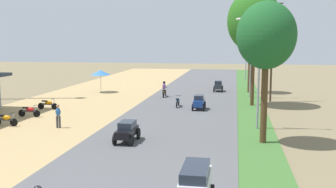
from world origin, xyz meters
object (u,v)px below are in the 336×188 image
object	(u,v)px
median_tree_second	(254,21)
pedestrian_on_shoulder	(58,115)
car_van_white	(196,186)
motorbike_ahead_third	(164,89)
parked_motorbike_third	(29,111)
car_hatchback_blue	(199,102)
parked_motorbike_second	(6,119)
median_tree_third	(251,33)
motorbike_ahead_second	(178,101)
streetlamp_near	(259,64)
utility_pole_near	(272,49)
median_tree_nearest	(266,36)
car_hatchback_charcoal	(218,86)
parked_motorbike_fourth	(48,104)
streetlamp_mid	(251,56)
streetlamp_far	(246,50)
vendor_umbrella	(101,73)
car_sedan_black	(127,130)

from	to	relation	value
median_tree_second	pedestrian_on_shoulder	bearing A→B (deg)	-138.48
car_van_white	motorbike_ahead_third	bearing A→B (deg)	102.36
parked_motorbike_third	car_hatchback_blue	xyz separation A→B (m)	(12.60, 5.43, 0.19)
parked_motorbike_second	median_tree_third	size ratio (longest dim) A/B	0.22
median_tree_second	motorbike_ahead_second	xyz separation A→B (m)	(-6.53, -1.99, -7.02)
pedestrian_on_shoulder	streetlamp_near	distance (m)	13.85
utility_pole_near	pedestrian_on_shoulder	bearing A→B (deg)	-136.11
pedestrian_on_shoulder	median_tree_nearest	distance (m)	14.46
median_tree_nearest	utility_pole_near	size ratio (longest dim) A/B	0.82
parked_motorbike_third	pedestrian_on_shoulder	bearing A→B (deg)	-39.84
utility_pole_near	car_hatchback_charcoal	bearing A→B (deg)	129.41
median_tree_nearest	median_tree_third	distance (m)	22.46
parked_motorbike_second	car_hatchback_blue	world-z (taller)	car_hatchback_blue
streetlamp_near	car_hatchback_blue	xyz separation A→B (m)	(-4.53, 6.56, -3.64)
median_tree_nearest	car_hatchback_charcoal	size ratio (longest dim) A/B	4.03
parked_motorbike_fourth	median_tree_nearest	size ratio (longest dim) A/B	0.22
streetlamp_mid	utility_pole_near	world-z (taller)	utility_pole_near
parked_motorbike_second	motorbike_ahead_third	size ratio (longest dim) A/B	1.00
streetlamp_near	motorbike_ahead_third	world-z (taller)	streetlamp_near
parked_motorbike_second	streetlamp_far	distance (m)	40.08
parked_motorbike_third	streetlamp_far	bearing A→B (deg)	62.37
streetlamp_near	motorbike_ahead_second	size ratio (longest dim) A/B	4.16
streetlamp_near	median_tree_third	bearing A→B (deg)	89.86
parked_motorbike_fourth	streetlamp_near	world-z (taller)	streetlamp_near
motorbike_ahead_third	vendor_umbrella	bearing A→B (deg)	161.84
streetlamp_near	car_hatchback_blue	world-z (taller)	streetlamp_near
streetlamp_far	streetlamp_mid	bearing A→B (deg)	-90.00
median_tree_third	streetlamp_far	distance (m)	15.27
car_van_white	car_sedan_black	bearing A→B (deg)	118.82
median_tree_third	car_hatchback_blue	bearing A→B (deg)	-110.59
pedestrian_on_shoulder	motorbike_ahead_second	xyz separation A→B (m)	(6.75, 9.76, -0.39)
vendor_umbrella	car_van_white	world-z (taller)	vendor_umbrella
motorbike_ahead_third	car_van_white	bearing A→B (deg)	-77.64
pedestrian_on_shoulder	car_hatchback_blue	bearing A→B (deg)	44.81
median_tree_second	car_sedan_black	size ratio (longest dim) A/B	4.55
parked_motorbike_second	motorbike_ahead_third	xyz separation A→B (m)	(8.32, 15.62, 0.30)
parked_motorbike_fourth	car_hatchback_blue	distance (m)	12.91
parked_motorbike_fourth	utility_pole_near	world-z (taller)	utility_pole_near
median_tree_nearest	streetlamp_mid	bearing A→B (deg)	90.43
pedestrian_on_shoulder	car_hatchback_blue	xyz separation A→B (m)	(8.73, 8.67, -0.22)
parked_motorbike_fourth	motorbike_ahead_second	xyz separation A→B (m)	(10.76, 3.16, 0.02)
car_van_white	parked_motorbike_fourth	bearing A→B (deg)	128.33
median_tree_second	motorbike_ahead_second	world-z (taller)	median_tree_second
streetlamp_near	streetlamp_far	xyz separation A→B (m)	(0.00, 33.85, 0.13)
utility_pole_near	car_van_white	distance (m)	26.99
parked_motorbike_fourth	streetlamp_mid	world-z (taller)	streetlamp_mid
utility_pole_near	car_hatchback_blue	world-z (taller)	utility_pole_near
parked_motorbike_fourth	streetlamp_mid	xyz separation A→B (m)	(17.27, 10.02, 3.75)
parked_motorbike_fourth	median_tree_third	xyz separation A→B (m)	(17.32, 14.24, 6.11)
utility_pole_near	car_hatchback_blue	bearing A→B (deg)	-137.41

